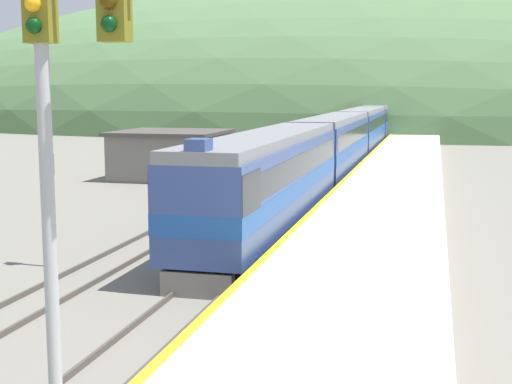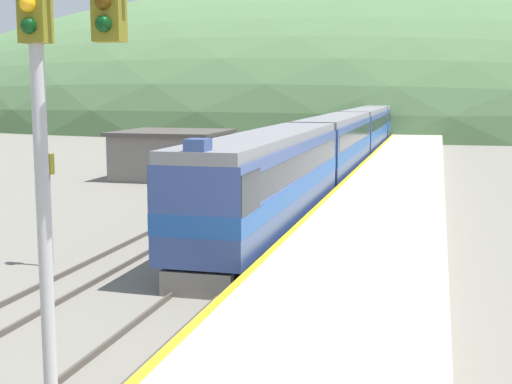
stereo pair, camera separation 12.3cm
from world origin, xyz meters
The scene contains 11 objects.
track_main centered at (0.00, 70.00, 0.08)m, with size 1.52×180.00×0.16m.
track_siding centered at (-4.34, 70.00, 0.08)m, with size 1.52×180.00×0.16m.
platform centered at (4.45, 50.00, 0.54)m, with size 5.53×140.00×1.09m.
distant_hills centered at (0.00, 123.24, 0.00)m, with size 197.16×88.72×49.23m.
station_shed centered at (-11.12, 43.16, 1.67)m, with size 7.33×7.18×3.31m.
express_train_lead_car centered at (0.00, 25.22, 2.38)m, with size 2.89×19.14×4.71m.
carriage_second centered at (0.00, 45.47, 2.36)m, with size 2.88×19.13×4.35m.
carriage_third centered at (0.00, 65.48, 2.36)m, with size 2.88×19.13×4.35m.
carriage_fourth centered at (0.00, 85.49, 2.36)m, with size 2.88×19.13×4.35m.
signal_mast_main centered at (1.42, 5.50, 6.06)m, with size 3.30×0.42×8.77m.
signal_post_siding centered at (-6.13, 18.33, 2.87)m, with size 0.36×0.42×4.01m.
Camera 2 is at (6.82, -3.39, 6.12)m, focal length 50.00 mm.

